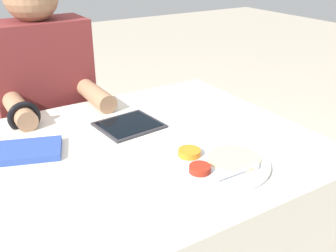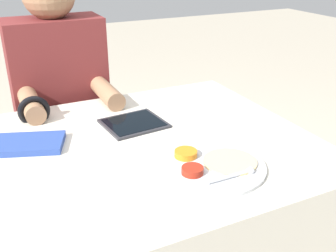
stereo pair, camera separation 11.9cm
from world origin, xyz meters
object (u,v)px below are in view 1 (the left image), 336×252
Objects in this scene: thali_tray at (215,162)px; tablet_device at (129,125)px; red_notebook at (25,151)px; person_diner at (49,127)px.

thali_tray reaches higher than tablet_device.
red_notebook is 0.19× the size of person_diner.
thali_tray is 1.28× the size of red_notebook.
person_diner reaches higher than red_notebook.
person_diner is at bearing 106.73° from thali_tray.
tablet_device is 0.50m from person_diner.
tablet_device is (-0.09, 0.36, -0.00)m from thali_tray.
tablet_device is (0.35, 0.01, -0.00)m from red_notebook.
red_notebook is at bearing -112.00° from person_diner.
red_notebook is 1.10× the size of tablet_device.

